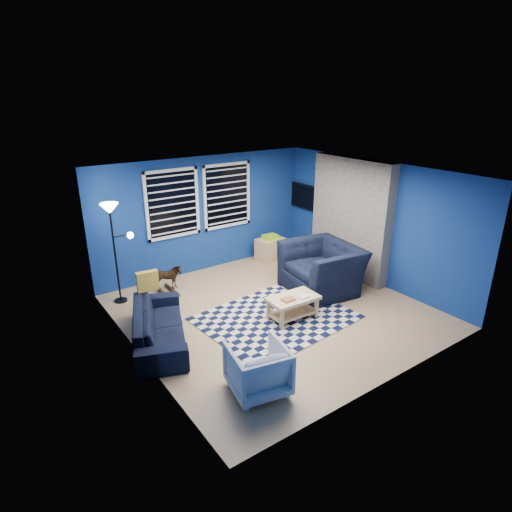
{
  "coord_description": "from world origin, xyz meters",
  "views": [
    {
      "loc": [
        -4.23,
        -5.46,
        3.74
      ],
      "look_at": [
        -0.19,
        0.3,
        1.03
      ],
      "focal_mm": 30.0,
      "sensor_mm": 36.0,
      "label": 1
    }
  ],
  "objects_px": {
    "coffee_table": "(293,303)",
    "cabinet": "(270,249)",
    "armchair_big": "(322,268)",
    "sofa": "(159,326)",
    "tv": "(306,197)",
    "armchair_bent": "(258,369)",
    "rocking_horse": "(166,278)",
    "floor_lamp": "(112,222)"
  },
  "relations": [
    {
      "from": "tv",
      "to": "coffee_table",
      "type": "height_order",
      "value": "tv"
    },
    {
      "from": "tv",
      "to": "rocking_horse",
      "type": "bearing_deg",
      "value": -177.32
    },
    {
      "from": "armchair_big",
      "to": "cabinet",
      "type": "xyz_separation_m",
      "value": [
        0.15,
        1.9,
        -0.19
      ]
    },
    {
      "from": "tv",
      "to": "cabinet",
      "type": "height_order",
      "value": "tv"
    },
    {
      "from": "cabinet",
      "to": "tv",
      "type": "bearing_deg",
      "value": -8.85
    },
    {
      "from": "armchair_bent",
      "to": "floor_lamp",
      "type": "height_order",
      "value": "floor_lamp"
    },
    {
      "from": "armchair_big",
      "to": "coffee_table",
      "type": "xyz_separation_m",
      "value": [
        -1.23,
        -0.59,
        -0.16
      ]
    },
    {
      "from": "tv",
      "to": "armchair_bent",
      "type": "xyz_separation_m",
      "value": [
        -3.96,
        -3.63,
        -1.06
      ]
    },
    {
      "from": "cabinet",
      "to": "armchair_big",
      "type": "bearing_deg",
      "value": -97.91
    },
    {
      "from": "armchair_big",
      "to": "armchair_bent",
      "type": "relative_size",
      "value": 1.92
    },
    {
      "from": "armchair_big",
      "to": "coffee_table",
      "type": "distance_m",
      "value": 1.37
    },
    {
      "from": "sofa",
      "to": "floor_lamp",
      "type": "height_order",
      "value": "floor_lamp"
    },
    {
      "from": "rocking_horse",
      "to": "cabinet",
      "type": "distance_m",
      "value": 2.75
    },
    {
      "from": "armchair_big",
      "to": "coffee_table",
      "type": "height_order",
      "value": "armchair_big"
    },
    {
      "from": "sofa",
      "to": "coffee_table",
      "type": "height_order",
      "value": "sofa"
    },
    {
      "from": "rocking_horse",
      "to": "coffee_table",
      "type": "height_order",
      "value": "rocking_horse"
    },
    {
      "from": "armchair_big",
      "to": "coffee_table",
      "type": "relative_size",
      "value": 1.59
    },
    {
      "from": "floor_lamp",
      "to": "sofa",
      "type": "bearing_deg",
      "value": -89.06
    },
    {
      "from": "rocking_horse",
      "to": "cabinet",
      "type": "xyz_separation_m",
      "value": [
        2.74,
        0.26,
        -0.05
      ]
    },
    {
      "from": "coffee_table",
      "to": "cabinet",
      "type": "height_order",
      "value": "cabinet"
    },
    {
      "from": "tv",
      "to": "armchair_big",
      "type": "relative_size",
      "value": 0.69
    },
    {
      "from": "armchair_bent",
      "to": "rocking_horse",
      "type": "relative_size",
      "value": 1.25
    },
    {
      "from": "armchair_bent",
      "to": "rocking_horse",
      "type": "bearing_deg",
      "value": -82.5
    },
    {
      "from": "tv",
      "to": "rocking_horse",
      "type": "height_order",
      "value": "tv"
    },
    {
      "from": "cabinet",
      "to": "rocking_horse",
      "type": "bearing_deg",
      "value": -178.04
    },
    {
      "from": "tv",
      "to": "sofa",
      "type": "bearing_deg",
      "value": -158.98
    },
    {
      "from": "rocking_horse",
      "to": "coffee_table",
      "type": "xyz_separation_m",
      "value": [
        1.37,
        -2.22,
        -0.02
      ]
    },
    {
      "from": "tv",
      "to": "cabinet",
      "type": "relative_size",
      "value": 1.53
    },
    {
      "from": "tv",
      "to": "coffee_table",
      "type": "xyz_separation_m",
      "value": [
        -2.35,
        -2.4,
        -1.09
      ]
    },
    {
      "from": "armchair_bent",
      "to": "armchair_big",
      "type": "bearing_deg",
      "value": -135.83
    },
    {
      "from": "rocking_horse",
      "to": "floor_lamp",
      "type": "xyz_separation_m",
      "value": [
        -0.86,
        0.17,
        1.24
      ]
    },
    {
      "from": "floor_lamp",
      "to": "tv",
      "type": "bearing_deg",
      "value": 0.01
    },
    {
      "from": "armchair_big",
      "to": "tv",
      "type": "bearing_deg",
      "value": 155.28
    },
    {
      "from": "coffee_table",
      "to": "cabinet",
      "type": "bearing_deg",
      "value": 61.15
    },
    {
      "from": "armchair_bent",
      "to": "cabinet",
      "type": "bearing_deg",
      "value": -117.21
    },
    {
      "from": "armchair_bent",
      "to": "coffee_table",
      "type": "height_order",
      "value": "armchair_bent"
    },
    {
      "from": "rocking_horse",
      "to": "coffee_table",
      "type": "bearing_deg",
      "value": -126.47
    },
    {
      "from": "tv",
      "to": "sofa",
      "type": "distance_m",
      "value": 5.0
    },
    {
      "from": "sofa",
      "to": "coffee_table",
      "type": "distance_m",
      "value": 2.29
    },
    {
      "from": "cabinet",
      "to": "coffee_table",
      "type": "bearing_deg",
      "value": -122.4
    },
    {
      "from": "sofa",
      "to": "coffee_table",
      "type": "relative_size",
      "value": 2.15
    },
    {
      "from": "sofa",
      "to": "cabinet",
      "type": "relative_size",
      "value": 2.96
    }
  ]
}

